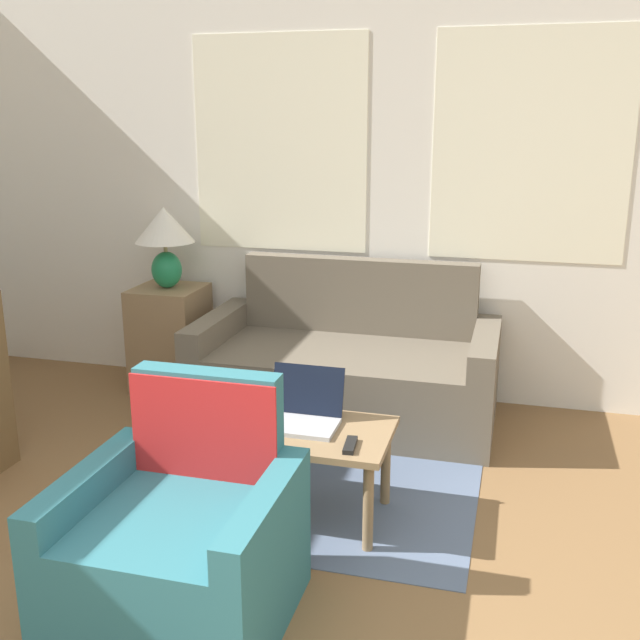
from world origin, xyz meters
name	(u,v)px	position (x,y,z in m)	size (l,w,h in m)	color
wall_back	(414,188)	(0.00, 3.57, 1.31)	(6.97, 0.06, 2.60)	white
rug	(320,458)	(-0.29, 2.49, 0.00)	(1.64, 1.91, 0.01)	slate
couch	(348,371)	(-0.29, 3.12, 0.27)	(1.72, 0.87, 0.89)	#665B4C
armchair	(184,546)	(-0.43, 1.17, 0.26)	(0.75, 0.71, 0.83)	#2D6B75
side_table	(171,338)	(-1.50, 3.26, 0.34)	(0.42, 0.42, 0.67)	#937551
table_lamp	(165,235)	(-1.50, 3.26, 1.01)	(0.37, 0.37, 0.51)	#1E8451
coffee_table	(287,438)	(-0.29, 1.93, 0.36)	(0.91, 0.50, 0.42)	#8E704C
laptop	(303,412)	(-0.23, 1.98, 0.47)	(0.33, 0.28, 0.23)	#B7B7BC
cup_navy	(230,424)	(-0.49, 1.78, 0.47)	(0.08, 0.08, 0.10)	#191E4C
cup_yellow	(252,400)	(-0.51, 2.08, 0.46)	(0.08, 0.08, 0.08)	#B23D38
snack_bowl	(222,418)	(-0.58, 1.89, 0.44)	(0.14, 0.14, 0.05)	white
tv_remote	(350,445)	(0.02, 1.80, 0.43)	(0.06, 0.15, 0.02)	black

